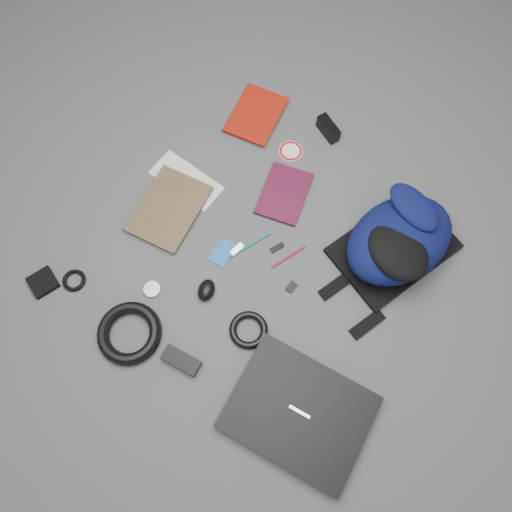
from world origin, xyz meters
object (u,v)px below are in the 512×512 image
Objects in this scene: comic_book at (144,197)px; power_brick at (181,360)px; backpack at (399,240)px; textbook_red at (235,107)px; dvd_case at (284,194)px; compact_camera at (328,129)px; laptop at (299,412)px; pouch at (43,282)px; mouse at (206,290)px.

power_brick is (0.46, -0.33, 0.00)m from comic_book.
backpack reaches higher than textbook_red.
dvd_case is 2.09× the size of compact_camera.
backpack is 4.15× the size of compact_camera.
laptop is 1.44× the size of comic_book.
comic_book is at bearing -105.08° from textbook_red.
comic_book and pouch have the same top height.
laptop is 0.97m from compact_camera.
backpack is at bearing 56.32° from power_brick.
pouch is (-0.38, -1.02, -0.02)m from compact_camera.
mouse is at bearing 100.70° from power_brick.
backpack is at bearing 13.74° from comic_book.
textbook_red is at bearing -172.29° from backpack.
textbook_red is 1.92× the size of power_brick.
backpack reaches higher than mouse.
power_brick is (0.45, -0.81, 0.00)m from textbook_red.
comic_book is 0.57m from power_brick.
laptop is at bearing -36.04° from mouse.
compact_camera is (0.34, 0.60, 0.02)m from comic_book.
mouse is at bearing -71.82° from textbook_red.
compact_camera reaches higher than textbook_red.
backpack reaches higher than compact_camera.
textbook_red is 0.83× the size of comic_book.
mouse is at bearing -29.33° from comic_book.
mouse is at bearing 35.18° from pouch.
compact_camera is 1.24× the size of pouch.
dvd_case is at bearing -63.99° from compact_camera.
laptop and mouse have the same top height.
dvd_case is 2.60× the size of pouch.
dvd_case is at bearing 70.52° from mouse.
compact_camera reaches higher than mouse.
textbook_red is at bearing 100.04° from mouse.
comic_book reaches higher than dvd_case.
pouch is at bearing -119.88° from backpack.
backpack is 1.14m from pouch.
textbook_red is at bearing 86.32° from pouch.
compact_camera is 0.85× the size of power_brick.
mouse is 0.62× the size of power_brick.
mouse reaches higher than textbook_red.
comic_book is at bearing -98.60° from compact_camera.
textbook_red is 3.08× the size of mouse.
backpack is 1.98× the size of dvd_case.
textbook_red reaches higher than pouch.
laptop reaches higher than pouch.
pouch is (-0.05, -0.42, -0.00)m from comic_book.
power_brick reaches higher than dvd_case.
compact_camera is 0.94m from power_brick.
pouch is at bearing -177.26° from laptop.
mouse reaches higher than dvd_case.
laptop is at bearing -54.62° from textbook_red.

